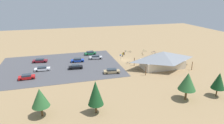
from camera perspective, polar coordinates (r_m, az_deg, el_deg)
The scene contains 25 objects.
ground at distance 70.52m, azimuth 3.72°, elevation 0.55°, with size 160.00×160.00×0.00m, color #9E7F56.
parking_lot_asphalt at distance 66.64m, azimuth -14.78°, elevation -1.13°, with size 38.38×28.93×0.05m, color #4C4C51.
bike_pavilion at distance 64.05m, azimuth 14.47°, elevation 0.98°, with size 16.00×9.16×5.39m.
trash_bin at distance 77.06m, azimuth 3.35°, elevation 2.49°, with size 0.60×0.60×0.90m, color brown.
lot_sign at distance 69.90m, azimuth 2.47°, elevation 1.62°, with size 0.56×0.08×2.20m.
pine_west at distance 38.09m, azimuth -4.78°, elevation -8.92°, with size 3.04×3.04×6.78m.
pine_far_west at distance 50.33m, azimuth 28.50°, elevation -4.79°, with size 2.98×2.98×5.75m.
pine_far_east at distance 39.49m, azimuth -20.09°, elevation -9.67°, with size 3.35×3.35×5.78m.
pine_center at distance 45.74m, azimuth 21.02°, elevation -5.28°, with size 3.81×3.81×6.28m.
bicycle_purple_near_sign at distance 80.80m, azimuth 11.96°, elevation 2.83°, with size 1.51×0.88×0.82m.
bicycle_white_lone_west at distance 66.78m, azimuth 4.70°, elevation -0.22°, with size 1.64×0.48×0.77m.
bicycle_green_near_porch at distance 81.82m, azimuth 9.34°, elevation 3.19°, with size 1.04×1.49×0.89m.
bicycle_teal_lone_east at distance 79.96m, azimuth 3.89°, elevation 3.04°, with size 1.42×1.12×0.92m.
bicycle_yellow_yard_left at distance 77.30m, azimuth 8.79°, elevation 2.29°, with size 0.48×1.68×0.89m.
bicycle_black_edge_south at distance 79.80m, azimuth 5.12°, elevation 2.97°, with size 1.72×0.72×0.89m.
bicycle_blue_by_bin at distance 76.50m, azimuth 3.60°, elevation 2.31°, with size 0.80×1.63×0.82m.
car_silver_inner_stall at distance 71.53m, azimuth -4.72°, elevation 1.40°, with size 4.80×2.34×1.36m.
car_white_mid_lot at distance 63.91m, azimuth -19.53°, elevation -1.82°, with size 4.62×1.81×1.30m.
car_tan_by_curb at distance 58.28m, azimuth -0.06°, elevation -2.62°, with size 4.95×2.45×1.38m.
car_maroon_back_corner at distance 72.08m, azimuth -20.13°, elevation 0.40°, with size 4.99×2.45×1.29m.
car_green_front_row at distance 76.99m, azimuth -6.33°, elevation 2.62°, with size 4.59×2.39×1.39m.
car_blue_far_end at distance 69.19m, azimuth -9.96°, elevation 0.56°, with size 4.59×2.10×1.34m.
car_black_near_entry at distance 62.81m, azimuth -10.48°, elevation -1.35°, with size 4.46×2.14×1.36m.
car_red_second_row at distance 59.11m, azimuth -23.45°, elevation -3.94°, with size 4.40×2.10×1.37m.
visitor_at_bikes at distance 74.22m, azimuth 3.12°, elevation 2.20°, with size 0.36×0.37×1.67m.
Camera 1 is at (22.79, 63.02, 21.95)m, focal length 31.59 mm.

